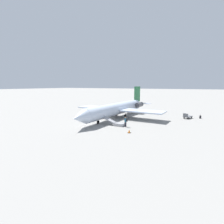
{
  "coord_description": "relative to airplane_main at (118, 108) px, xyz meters",
  "views": [
    {
      "loc": [
        33.74,
        17.81,
        7.24
      ],
      "look_at": [
        3.23,
        0.73,
        1.82
      ],
      "focal_mm": 28.0,
      "sensor_mm": 36.0,
      "label": 1
    }
  ],
  "objects": [
    {
      "name": "ground_plane",
      "position": [
        0.91,
        -0.03,
        -2.05
      ],
      "size": [
        600.0,
        600.0,
        0.0
      ],
      "primitive_type": "plane",
      "color": "gray"
    },
    {
      "name": "airplane_main",
      "position": [
        0.0,
        0.0,
        0.0
      ],
      "size": [
        27.69,
        20.67,
        6.85
      ],
      "rotation": [
        0.0,
        0.0,
        -0.03
      ],
      "color": "silver",
      "rests_on": "ground"
    },
    {
      "name": "boarding_stairs",
      "position": [
        7.43,
        3.63,
        -1.68
      ],
      "size": [
        1.15,
        4.05,
        1.7
      ],
      "rotation": [
        0.0,
        0.0,
        -1.6
      ],
      "color": "#99999E",
      "rests_on": "ground"
    },
    {
      "name": "passenger",
      "position": [
        7.51,
        5.33,
        -1.05
      ],
      "size": [
        0.36,
        0.54,
        1.74
      ],
      "rotation": [
        0.0,
        0.0,
        -1.6
      ],
      "color": "#23232D",
      "rests_on": "ground"
    },
    {
      "name": "luggage_cart",
      "position": [
        -5.98,
        13.91,
        -1.59
      ],
      "size": [
        2.45,
        1.84,
        1.22
      ],
      "rotation": [
        0.0,
        0.0,
        -0.38
      ],
      "color": "#595B60",
      "rests_on": "ground"
    },
    {
      "name": "suitcase",
      "position": [
        -7.39,
        16.33,
        -1.72
      ],
      "size": [
        0.28,
        0.39,
        0.88
      ],
      "rotation": [
        0.0,
        0.0,
        1.75
      ],
      "color": "black",
      "rests_on": "ground"
    },
    {
      "name": "traffic_cone_near_stairs",
      "position": [
        10.76,
        7.43,
        -1.81
      ],
      "size": [
        0.48,
        0.48,
        0.53
      ],
      "color": "black",
      "rests_on": "ground"
    }
  ]
}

